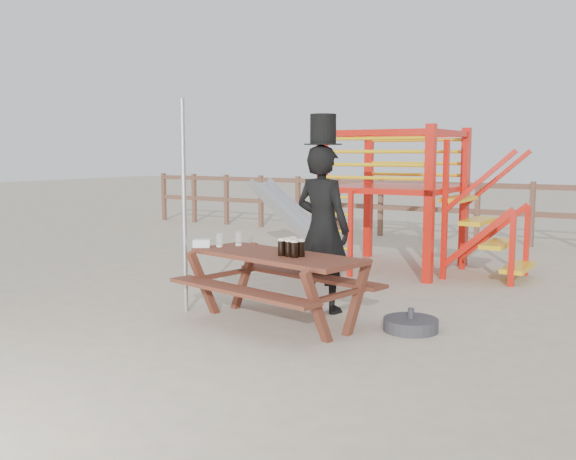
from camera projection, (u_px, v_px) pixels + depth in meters
The scene contains 10 objects.
ground at pixel (244, 319), 6.69m from camera, with size 60.00×60.00×0.00m, color #BCAC92.
back_fence at pixel (452, 204), 12.53m from camera, with size 15.09×0.09×1.20m.
playground_fort at pixel (390, 197), 9.53m from camera, with size 4.71×1.84×2.10m.
picnic_table at pixel (277, 280), 6.47m from camera, with size 2.06×1.61×0.72m.
man_with_hat at pixel (323, 224), 6.94m from camera, with size 0.71×0.52×2.14m.
metal_pole at pixel (184, 207), 6.87m from camera, with size 0.05×0.05×2.30m, color #B2B2B7.
parasol_base at pixel (411, 325), 6.24m from camera, with size 0.53×0.53×0.23m.
paper_bag at pixel (201, 243), 6.90m from camera, with size 0.18×0.14×0.08m, color white.
stout_pints at pixel (292, 247), 6.31m from camera, with size 0.27×0.28×0.17m.
empty_glasses at pixel (229, 240), 6.95m from camera, with size 0.19×0.27×0.15m.
Camera 1 is at (3.81, -5.33, 1.73)m, focal length 40.00 mm.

